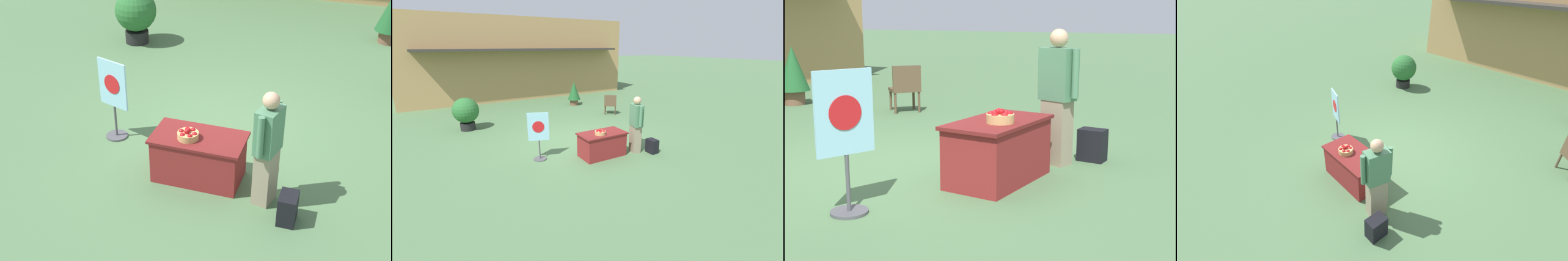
% 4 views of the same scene
% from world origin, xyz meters
% --- Properties ---
extents(ground_plane, '(120.00, 120.00, 0.00)m').
position_xyz_m(ground_plane, '(0.00, 0.00, 0.00)').
color(ground_plane, '#4C7047').
extents(display_table, '(1.35, 0.75, 0.71)m').
position_xyz_m(display_table, '(0.04, -1.43, 0.36)').
color(display_table, maroon).
rests_on(display_table, ground_plane).
extents(apple_basket, '(0.31, 0.31, 0.16)m').
position_xyz_m(apple_basket, '(-0.09, -1.53, 0.77)').
color(apple_basket, tan).
rests_on(apple_basket, display_table).
extents(person_visitor, '(0.35, 0.60, 1.70)m').
position_xyz_m(person_visitor, '(1.09, -1.68, 0.87)').
color(person_visitor, gray).
rests_on(person_visitor, ground_plane).
extents(backpack, '(0.24, 0.34, 0.42)m').
position_xyz_m(backpack, '(1.48, -2.02, 0.21)').
color(backpack, black).
rests_on(backpack, ground_plane).
extents(poster_board, '(0.56, 0.36, 1.37)m').
position_xyz_m(poster_board, '(-1.62, -0.77, 0.75)').
color(poster_board, '#4C4C51').
rests_on(poster_board, ground_plane).
extents(potted_plant_near_right, '(0.95, 0.95, 1.25)m').
position_xyz_m(potted_plant_near_right, '(-3.02, 3.25, 0.71)').
color(potted_plant_near_right, black).
rests_on(potted_plant_near_right, ground_plane).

